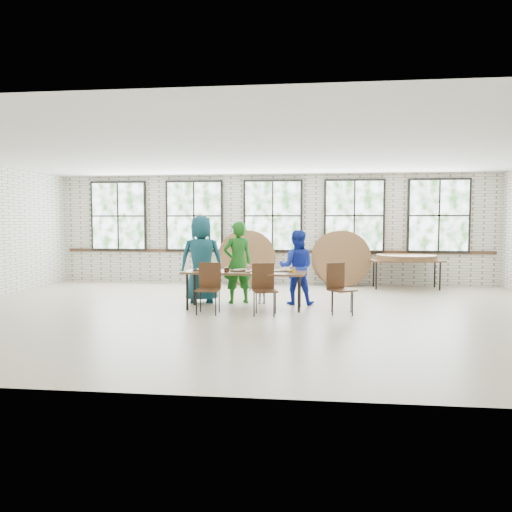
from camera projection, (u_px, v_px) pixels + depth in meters
The scene contains 13 objects.
room at pixel (273, 218), 13.66m from camera, with size 12.00×12.00×12.00m.
dining_table at pixel (244, 274), 9.81m from camera, with size 2.46×1.01×0.74m.
chair_near_left at pixel (209, 284), 9.35m from camera, with size 0.42×0.41×0.95m.
chair_near_right at pixel (264, 284), 9.23m from camera, with size 0.52×0.51×0.95m.
chair_spare at pixel (339, 284), 9.32m from camera, with size 0.58×0.58×0.95m.
adult_teal at pixel (202, 259), 10.55m from camera, with size 0.90×0.59×1.85m, color #1A5B63.
adult_green at pixel (238, 262), 10.47m from camera, with size 0.63×0.41×1.72m, color #1A631B.
toddler at pixel (262, 284), 10.44m from camera, with size 0.54×0.31×0.83m, color #1F1543.
adult_blue at pixel (297, 267), 10.34m from camera, with size 0.75×0.58×1.54m, color #192FB2.
storage_table at pixel (406, 262), 12.76m from camera, with size 1.87×0.93×0.74m.
tabletop_clutter at pixel (251, 270), 9.76m from camera, with size 2.04×0.63×0.11m.
round_tops_stacked at pixel (406, 257), 12.75m from camera, with size 1.50×1.50×0.13m.
round_tops_leaning at pixel (293, 258), 13.37m from camera, with size 4.13×0.44×1.48m.
Camera 1 is at (1.10, -9.23, 1.73)m, focal length 35.00 mm.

